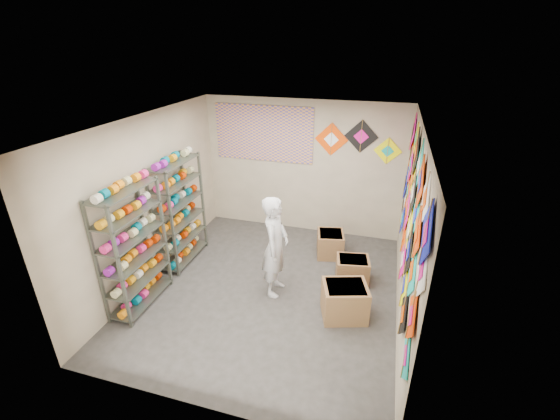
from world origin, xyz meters
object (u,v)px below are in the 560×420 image
(carton_a, at_px, (344,301))
(shelf_rack_back, at_px, (179,212))
(shelf_rack_front, at_px, (133,249))
(shopkeeper, at_px, (275,247))
(carton_c, at_px, (330,244))
(carton_b, at_px, (352,270))

(carton_a, bearing_deg, shelf_rack_back, 149.02)
(shelf_rack_front, bearing_deg, shopkeeper, 24.04)
(shelf_rack_back, bearing_deg, shelf_rack_front, -90.00)
(shelf_rack_back, xyz_separation_m, carton_a, (3.03, -0.75, -0.69))
(carton_a, height_order, carton_c, carton_a)
(carton_a, relative_size, carton_c, 1.20)
(shopkeeper, xyz_separation_m, carton_b, (1.15, 0.61, -0.60))
(carton_a, height_order, carton_b, carton_a)
(shopkeeper, relative_size, carton_b, 3.12)
(carton_a, bearing_deg, shopkeeper, 148.47)
(shelf_rack_front, xyz_separation_m, carton_c, (2.55, 2.19, -0.72))
(shopkeeper, xyz_separation_m, carton_c, (0.66, 1.35, -0.59))
(shelf_rack_back, relative_size, carton_a, 3.04)
(carton_c, bearing_deg, shelf_rack_front, -151.50)
(shopkeeper, bearing_deg, shelf_rack_front, 113.31)
(shelf_rack_back, xyz_separation_m, carton_b, (3.04, 0.16, -0.74))
(shelf_rack_front, relative_size, carton_c, 3.65)
(shelf_rack_back, distance_m, carton_c, 2.80)
(carton_a, bearing_deg, shelf_rack_front, 173.24)
(shopkeeper, distance_m, carton_b, 1.44)
(carton_b, bearing_deg, shelf_rack_front, -164.51)
(shelf_rack_front, height_order, shelf_rack_back, same)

